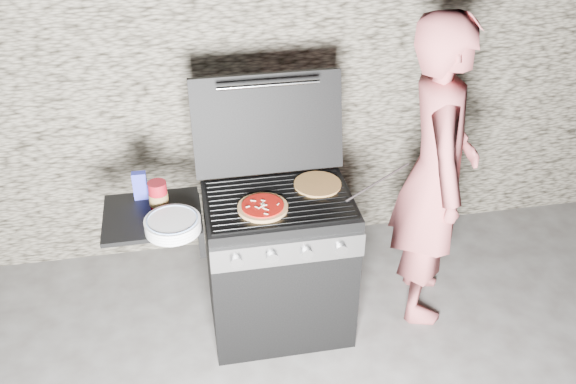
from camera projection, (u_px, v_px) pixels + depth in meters
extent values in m
plane|color=#443F3A|center=(280.00, 323.00, 3.92)|extent=(50.00, 50.00, 0.00)
cube|color=#A19780|center=(252.00, 115.00, 4.29)|extent=(8.00, 0.35, 1.80)
cylinder|color=#E0A353|center=(318.00, 184.00, 3.53)|extent=(0.30, 0.30, 0.01)
cylinder|color=maroon|center=(158.00, 195.00, 3.33)|extent=(0.10, 0.10, 0.15)
cube|color=#2C32A9|center=(140.00, 186.00, 3.40)|extent=(0.07, 0.04, 0.16)
cylinder|color=silver|center=(173.00, 225.00, 3.19)|extent=(0.32, 0.32, 0.06)
imported|color=#BD595C|center=(436.00, 174.00, 3.59)|extent=(0.60, 0.77, 1.87)
cylinder|color=black|center=(378.00, 182.00, 3.48)|extent=(0.41, 0.20, 0.09)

